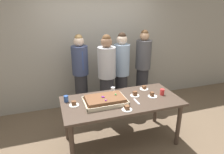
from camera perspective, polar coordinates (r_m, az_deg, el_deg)
ground_plane at (r=3.60m, az=2.56°, el=-17.79°), size 12.00×12.00×0.00m
interior_back_panel at (r=4.42m, az=-4.63°, el=10.90°), size 8.00×0.12×3.00m
party_table at (r=3.22m, az=2.76°, el=-8.05°), size 1.87×0.88×0.78m
sheet_cake at (r=3.06m, az=-2.03°, el=-6.67°), size 0.65×0.43×0.12m
plated_slice_near_left at (r=3.05m, az=-10.85°, el=-7.64°), size 0.15×0.15×0.07m
plated_slice_near_right at (r=3.59m, az=9.19°, el=-3.19°), size 0.15×0.15×0.06m
plated_slice_far_left at (r=3.34m, az=11.47°, el=-5.15°), size 0.15×0.15×0.08m
plated_slice_far_right at (r=3.32m, az=6.57°, el=-4.99°), size 0.15×0.15×0.08m
plated_slice_center_front at (r=2.89m, az=4.29°, el=-9.00°), size 0.15×0.15×0.07m
drink_cup_nearest at (r=3.18m, az=-13.02°, el=-6.10°), size 0.07×0.07×0.10m
drink_cup_middle at (r=3.40m, az=0.28°, el=-3.75°), size 0.07×0.07×0.10m
drink_cup_far_end at (r=3.43m, az=14.19°, el=-4.21°), size 0.07×0.07×0.10m
cake_server_utensil at (r=3.14m, az=7.06°, el=-7.00°), size 0.03×0.20×0.01m
person_serving_front at (r=4.40m, az=8.80°, el=2.58°), size 0.33×0.33×1.72m
person_green_shirt_behind at (r=4.00m, az=-8.95°, el=0.55°), size 0.32×0.32×1.69m
person_striped_tie_right at (r=3.85m, az=-1.48°, el=0.01°), size 0.34×0.34×1.70m
person_far_right_suit at (r=4.17m, az=2.71°, el=1.63°), size 0.33×0.33×1.69m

